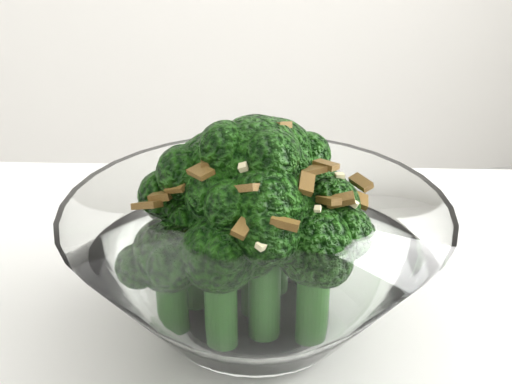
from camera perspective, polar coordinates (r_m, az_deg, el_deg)
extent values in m
cylinder|color=white|center=(0.50, 0.00, -10.33)|extent=(0.10, 0.10, 0.01)
cylinder|color=#205516|center=(0.44, 0.68, -7.33)|extent=(0.02, 0.02, 0.08)
sphere|color=#1B4E0E|center=(0.42, 0.72, -1.19)|extent=(0.05, 0.05, 0.05)
cylinder|color=#205516|center=(0.47, -2.95, -4.82)|extent=(0.02, 0.02, 0.08)
sphere|color=#1B4E0E|center=(0.45, -3.12, 1.38)|extent=(0.06, 0.06, 0.06)
cylinder|color=#205516|center=(0.44, -2.81, -9.43)|extent=(0.02, 0.02, 0.06)
sphere|color=#1B4E0E|center=(0.42, -2.93, -5.00)|extent=(0.05, 0.05, 0.05)
cylinder|color=#205516|center=(0.45, 4.55, -8.92)|extent=(0.02, 0.02, 0.06)
sphere|color=#1B4E0E|center=(0.42, 4.75, -4.32)|extent=(0.05, 0.05, 0.05)
cylinder|color=#205516|center=(0.48, 4.67, -5.77)|extent=(0.02, 0.02, 0.07)
sphere|color=#1B4E0E|center=(0.46, 4.87, -0.97)|extent=(0.05, 0.05, 0.05)
cylinder|color=#205516|center=(0.49, 1.47, -3.54)|extent=(0.02, 0.02, 0.09)
sphere|color=#1B4E0E|center=(0.46, 1.55, 2.67)|extent=(0.05, 0.05, 0.05)
cylinder|color=#205516|center=(0.52, -0.43, -3.96)|extent=(0.02, 0.02, 0.05)
sphere|color=#1B4E0E|center=(0.50, -0.44, -0.40)|extent=(0.05, 0.05, 0.05)
cylinder|color=#205516|center=(0.51, 4.88, -4.52)|extent=(0.02, 0.02, 0.05)
sphere|color=#1B4E0E|center=(0.50, 5.03, -1.06)|extent=(0.05, 0.05, 0.05)
cylinder|color=#205516|center=(0.46, 0.00, -4.67)|extent=(0.02, 0.02, 0.10)
sphere|color=#1B4E0E|center=(0.43, 0.00, 2.42)|extent=(0.06, 0.06, 0.06)
cylinder|color=#205516|center=(0.46, -6.70, -8.71)|extent=(0.02, 0.02, 0.05)
sphere|color=#1B4E0E|center=(0.44, -6.93, -5.07)|extent=(0.05, 0.05, 0.05)
cylinder|color=#205516|center=(0.48, -5.01, -5.81)|extent=(0.02, 0.02, 0.06)
sphere|color=#1B4E0E|center=(0.46, -5.23, -1.17)|extent=(0.05, 0.05, 0.05)
cube|color=olive|center=(0.44, 8.35, -0.66)|extent=(0.01, 0.01, 0.01)
cube|color=olive|center=(0.41, 4.04, 0.67)|extent=(0.01, 0.02, 0.01)
cube|color=olive|center=(0.47, -4.85, 3.13)|extent=(0.02, 0.01, 0.01)
cube|color=olive|center=(0.40, -0.84, 0.29)|extent=(0.02, 0.02, 0.01)
cube|color=olive|center=(0.45, -1.83, 4.26)|extent=(0.02, 0.02, 0.01)
cube|color=olive|center=(0.43, 1.86, 5.37)|extent=(0.02, 0.02, 0.01)
cube|color=olive|center=(0.45, -0.77, 4.98)|extent=(0.02, 0.01, 0.01)
cube|color=olive|center=(0.46, -3.89, 3.15)|extent=(0.02, 0.01, 0.01)
cube|color=olive|center=(0.45, -4.68, 2.48)|extent=(0.02, 0.01, 0.01)
cube|color=olive|center=(0.41, 1.84, 2.89)|extent=(0.02, 0.02, 0.01)
cube|color=olive|center=(0.46, -8.10, 0.59)|extent=(0.02, 0.01, 0.01)
cube|color=olive|center=(0.45, 2.91, 3.71)|extent=(0.02, 0.02, 0.01)
cube|color=olive|center=(0.39, 2.32, -2.51)|extent=(0.02, 0.01, 0.01)
cube|color=olive|center=(0.49, -4.67, 2.40)|extent=(0.02, 0.02, 0.01)
cube|color=olive|center=(0.43, -3.61, 3.00)|extent=(0.01, 0.02, 0.01)
cube|color=olive|center=(0.44, -7.60, -0.35)|extent=(0.02, 0.02, 0.01)
cube|color=olive|center=(0.40, 1.89, -2.31)|extent=(0.02, 0.01, 0.01)
cube|color=olive|center=(0.43, 4.59, 1.76)|extent=(0.02, 0.01, 0.01)
cube|color=olive|center=(0.49, 1.04, 3.69)|extent=(0.02, 0.01, 0.01)
cube|color=olive|center=(0.43, 5.62, 2.17)|extent=(0.02, 0.02, 0.01)
cube|color=olive|center=(0.41, -4.44, 1.62)|extent=(0.02, 0.02, 0.01)
cube|color=olive|center=(0.48, -6.32, 1.89)|extent=(0.02, 0.01, 0.01)
cube|color=olive|center=(0.47, -4.40, 3.43)|extent=(0.02, 0.01, 0.01)
cube|color=olive|center=(0.42, 6.78, -0.65)|extent=(0.02, 0.01, 0.01)
cube|color=olive|center=(0.49, 1.01, 3.77)|extent=(0.01, 0.01, 0.01)
cube|color=olive|center=(0.43, -6.39, 0.37)|extent=(0.02, 0.01, 0.01)
cube|color=olive|center=(0.47, -7.47, 0.90)|extent=(0.01, 0.01, 0.00)
cube|color=olive|center=(0.43, -0.55, 5.43)|extent=(0.01, 0.01, 0.01)
cube|color=olive|center=(0.47, 2.23, 4.30)|extent=(0.02, 0.01, 0.01)
cube|color=olive|center=(0.50, -1.66, 3.42)|extent=(0.01, 0.02, 0.01)
cube|color=olive|center=(0.43, -8.71, -1.04)|extent=(0.02, 0.02, 0.01)
cube|color=olive|center=(0.39, -1.07, -2.89)|extent=(0.02, 0.02, 0.01)
cube|color=olive|center=(0.45, 8.40, 0.76)|extent=(0.01, 0.02, 0.01)
cube|color=olive|center=(0.46, -3.55, 3.64)|extent=(0.02, 0.02, 0.01)
cube|color=olive|center=(0.45, 0.20, 4.59)|extent=(0.02, 0.02, 0.01)
cube|color=olive|center=(0.48, 3.17, 3.26)|extent=(0.02, 0.01, 0.01)
cube|color=olive|center=(0.42, 5.84, -0.68)|extent=(0.01, 0.02, 0.01)
cube|color=olive|center=(0.50, -1.75, 3.42)|extent=(0.02, 0.02, 0.01)
cube|color=olive|center=(0.45, 1.96, 4.31)|extent=(0.02, 0.02, 0.01)
cube|color=olive|center=(0.49, 2.10, 2.94)|extent=(0.02, 0.02, 0.01)
cube|color=olive|center=(0.42, -3.44, 2.09)|extent=(0.02, 0.01, 0.01)
cube|color=olive|center=(0.47, -0.15, 4.45)|extent=(0.01, 0.02, 0.01)
cube|color=beige|center=(0.48, -2.79, 3.45)|extent=(0.01, 0.01, 0.00)
cube|color=beige|center=(0.40, 2.24, -1.40)|extent=(0.01, 0.01, 0.00)
cube|color=beige|center=(0.41, -1.02, 2.02)|extent=(0.01, 0.01, 0.01)
cube|color=beige|center=(0.49, -0.25, 3.34)|extent=(0.01, 0.01, 0.00)
cube|color=beige|center=(0.42, 7.87, -0.94)|extent=(0.01, 0.01, 0.01)
cube|color=beige|center=(0.45, -2.10, 4.79)|extent=(0.01, 0.01, 0.00)
cube|color=beige|center=(0.44, -1.89, 4.98)|extent=(0.01, 0.01, 0.01)
cube|color=beige|center=(0.48, -4.75, 3.06)|extent=(0.01, 0.01, 0.01)
cube|color=beige|center=(0.45, -3.67, 4.22)|extent=(0.01, 0.01, 0.00)
cube|color=beige|center=(0.39, 0.41, -4.34)|extent=(0.01, 0.01, 0.00)
cube|color=beige|center=(0.43, 6.69, 1.24)|extent=(0.01, 0.01, 0.00)
cube|color=beige|center=(0.49, -4.92, 2.66)|extent=(0.01, 0.01, 0.00)
cube|color=beige|center=(0.40, 4.96, -1.35)|extent=(0.01, 0.01, 0.00)
cube|color=beige|center=(0.47, -1.02, 4.32)|extent=(0.01, 0.01, 0.01)
cube|color=beige|center=(0.45, -7.10, 0.77)|extent=(0.01, 0.01, 0.01)
cube|color=beige|center=(0.44, 1.83, 5.25)|extent=(0.01, 0.01, 0.00)
cube|color=beige|center=(0.46, 3.47, 3.93)|extent=(0.01, 0.01, 0.01)
cube|color=beige|center=(0.44, -3.26, 4.00)|extent=(0.00, 0.00, 0.00)
cube|color=beige|center=(0.43, -5.23, 1.84)|extent=(0.00, 0.00, 0.00)
cube|color=beige|center=(0.41, 1.45, 3.59)|extent=(0.01, 0.01, 0.01)
cube|color=beige|center=(0.49, -4.71, 2.51)|extent=(0.01, 0.01, 0.00)
cube|color=beige|center=(0.44, -2.91, 4.07)|extent=(0.01, 0.01, 0.01)
cube|color=beige|center=(0.40, 1.93, 0.53)|extent=(0.01, 0.01, 0.00)
cube|color=beige|center=(0.48, -4.23, 3.45)|extent=(0.01, 0.01, 0.01)
cube|color=beige|center=(0.41, 2.61, 2.72)|extent=(0.01, 0.01, 0.01)
cube|color=beige|center=(0.41, 0.86, 2.74)|extent=(0.01, 0.01, 0.01)
cube|color=beige|center=(0.44, 7.17, 0.36)|extent=(0.01, 0.01, 0.00)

